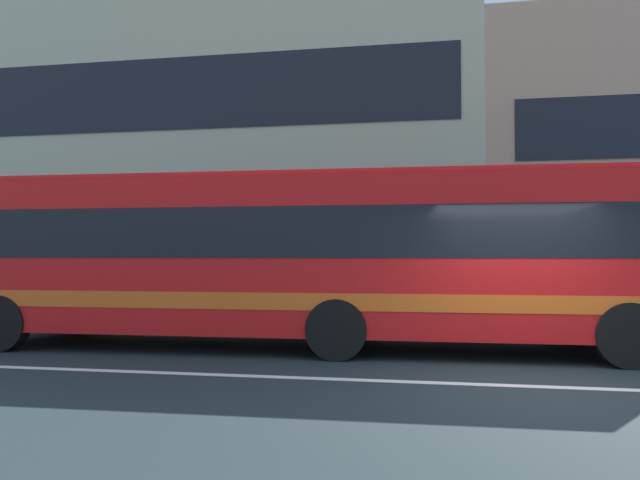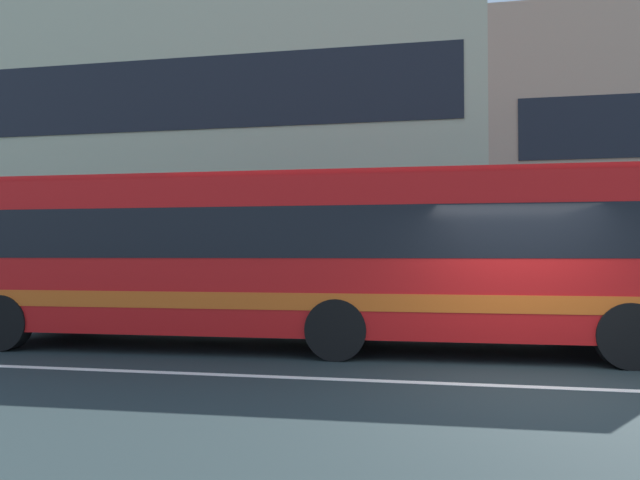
{
  "view_description": "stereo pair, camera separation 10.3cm",
  "coord_description": "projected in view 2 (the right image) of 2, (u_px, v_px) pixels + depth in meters",
  "views": [
    {
      "loc": [
        -1.66,
        -7.61,
        1.72
      ],
      "look_at": [
        -3.25,
        2.03,
        1.97
      ],
      "focal_mm": 31.16,
      "sensor_mm": 36.0,
      "label": 1
    },
    {
      "loc": [
        -1.56,
        -7.59,
        1.72
      ],
      "look_at": [
        -3.25,
        2.03,
        1.97
      ],
      "focal_mm": 31.16,
      "sensor_mm": 36.0,
      "label": 2
    }
  ],
  "objects": [
    {
      "name": "ground_plane",
      "position": [
        540.0,
        387.0,
        7.16
      ],
      "size": [
        160.0,
        160.0,
        0.0
      ],
      "primitive_type": "plane",
      "color": "#1F2B2C"
    },
    {
      "name": "lane_centre_line",
      "position": [
        540.0,
        387.0,
        7.16
      ],
      "size": [
        60.0,
        0.16,
        0.01
      ],
      "primitive_type": "cube",
      "color": "silver",
      "rests_on": "ground_plane"
    },
    {
      "name": "apartment_block_left",
      "position": [
        257.0,
        152.0,
        24.52
      ],
      "size": [
        18.32,
        11.62,
        12.45
      ],
      "color": "#BBB895",
      "rests_on": "ground_plane"
    },
    {
      "name": "transit_bus",
      "position": [
        302.0,
        254.0,
        10.27
      ],
      "size": [
        12.5,
        2.76,
        3.14
      ],
      "color": "red",
      "rests_on": "ground_plane"
    }
  ]
}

